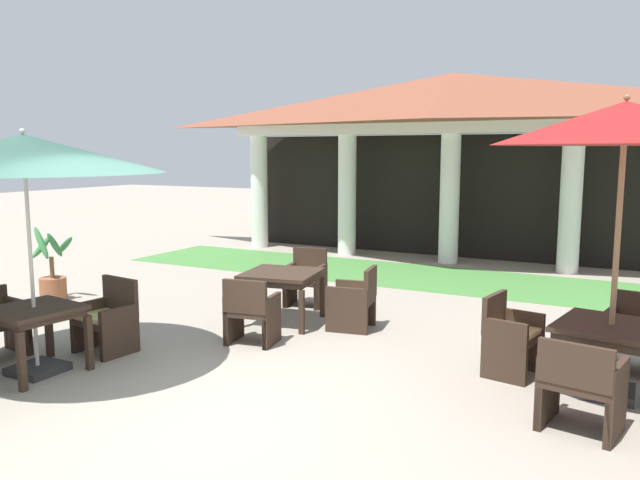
% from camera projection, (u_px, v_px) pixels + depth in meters
% --- Properties ---
extents(ground_plane, '(60.00, 60.00, 0.00)m').
position_uv_depth(ground_plane, '(185.00, 406.00, 6.00)').
color(ground_plane, '#9E9384').
extents(background_pavilion, '(11.01, 2.56, 4.06)m').
position_uv_depth(background_pavilion, '(453.00, 119.00, 13.39)').
color(background_pavilion, white).
rests_on(background_pavilion, ground).
extents(lawn_strip, '(12.81, 2.48, 0.01)m').
position_uv_depth(lawn_strip, '(421.00, 277.00, 12.17)').
color(lawn_strip, '#47843D').
rests_on(lawn_strip, ground).
extents(patio_table_near_foreground, '(1.12, 1.12, 0.73)m').
position_uv_depth(patio_table_near_foreground, '(611.00, 334.00, 6.15)').
color(patio_table_near_foreground, '#38281E').
rests_on(patio_table_near_foreground, ground).
extents(patio_umbrella_near_foreground, '(2.47, 2.47, 2.94)m').
position_uv_depth(patio_umbrella_near_foreground, '(625.00, 126.00, 5.87)').
color(patio_umbrella_near_foreground, '#2D2D2D').
rests_on(patio_umbrella_near_foreground, ground).
extents(patio_chair_near_foreground_south, '(0.72, 0.64, 0.84)m').
position_uv_depth(patio_chair_near_foreground_south, '(581.00, 385.00, 5.39)').
color(patio_chair_near_foreground_south, '#38281E').
rests_on(patio_chair_near_foreground_south, ground).
extents(patio_chair_near_foreground_west, '(0.59, 0.65, 0.87)m').
position_uv_depth(patio_chair_near_foreground_west, '(510.00, 337.00, 6.79)').
color(patio_chair_near_foreground_west, '#38281E').
rests_on(patio_chair_near_foreground_west, ground).
extents(patio_chair_near_foreground_north, '(0.64, 0.66, 0.84)m').
position_uv_depth(patio_chair_near_foreground_north, '(632.00, 335.00, 6.98)').
color(patio_chair_near_foreground_north, '#38281E').
rests_on(patio_chair_near_foreground_north, ground).
extents(patio_table_mid_left, '(1.15, 1.15, 0.73)m').
position_uv_depth(patio_table_mid_left, '(282.00, 279.00, 8.85)').
color(patio_table_mid_left, '#38281E').
rests_on(patio_table_mid_left, ground).
extents(patio_chair_mid_left_south, '(0.67, 0.59, 0.86)m').
position_uv_depth(patio_chair_mid_left_south, '(251.00, 312.00, 7.88)').
color(patio_chair_mid_left_south, '#38281E').
rests_on(patio_chair_mid_left_south, ground).
extents(patio_chair_mid_left_north, '(0.66, 0.61, 0.89)m').
position_uv_depth(patio_chair_mid_left_north, '(306.00, 280.00, 9.88)').
color(patio_chair_mid_left_north, '#38281E').
rests_on(patio_chair_mid_left_north, ground).
extents(patio_chair_mid_left_east, '(0.67, 0.64, 0.86)m').
position_uv_depth(patio_chair_mid_left_east, '(354.00, 301.00, 8.56)').
color(patio_chair_mid_left_east, '#38281E').
rests_on(patio_chair_mid_left_east, ground).
extents(patio_table_mid_right, '(0.95, 0.95, 0.74)m').
position_uv_depth(patio_table_mid_right, '(34.00, 317.00, 6.81)').
color(patio_table_mid_right, '#38281E').
rests_on(patio_table_mid_right, ground).
extents(patio_umbrella_mid_right, '(2.91, 2.91, 2.66)m').
position_uv_depth(patio_umbrella_mid_right, '(24.00, 155.00, 6.57)').
color(patio_umbrella_mid_right, '#2D2D2D').
rests_on(patio_umbrella_mid_right, ground).
extents(patio_chair_mid_right_north, '(0.70, 0.61, 0.88)m').
position_uv_depth(patio_chair_mid_right_north, '(107.00, 319.00, 7.59)').
color(patio_chair_mid_right_north, '#38281E').
rests_on(patio_chair_mid_right_north, ground).
extents(potted_palm_left_edge, '(0.58, 0.58, 1.24)m').
position_uv_depth(potted_palm_left_edge, '(53.00, 278.00, 10.22)').
color(potted_palm_left_edge, '#995638').
rests_on(potted_palm_left_edge, ground).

